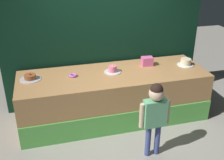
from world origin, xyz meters
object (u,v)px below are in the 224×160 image
cake_center (113,69)px  cake_left (30,77)px  donut (73,75)px  pink_box (147,61)px  cake_right (186,62)px  child_figure (155,111)px

cake_center → cake_left: bearing=177.4°
donut → pink_box: bearing=5.5°
cake_right → cake_center: bearing=178.4°
child_figure → donut: bearing=129.0°
cake_left → cake_center: (1.40, -0.06, 0.01)m
pink_box → cake_right: 0.72m
cake_center → cake_right: cake_center is taller
cake_center → cake_right: (1.40, -0.04, 0.01)m
child_figure → pink_box: bearing=73.3°
donut → cake_center: (0.70, 0.00, 0.03)m
pink_box → cake_center: (-0.70, -0.13, -0.03)m
donut → cake_center: cake_center is taller
child_figure → cake_right: size_ratio=3.98×
child_figure → cake_center: bearing=103.3°
cake_left → cake_right: bearing=-2.1°
donut → child_figure: bearing=-51.0°
child_figure → cake_left: 2.13m
pink_box → cake_right: pink_box is taller
donut → cake_right: bearing=-1.0°
pink_box → cake_left: bearing=-178.1°
pink_box → cake_center: pink_box is taller
cake_center → pink_box: bearing=10.7°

